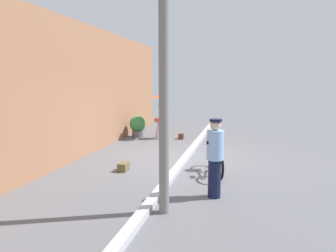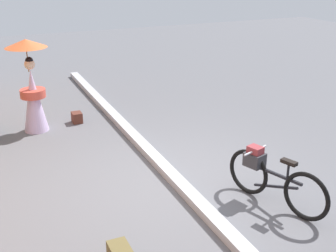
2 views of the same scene
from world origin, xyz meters
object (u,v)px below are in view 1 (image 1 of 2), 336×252
bicycle_near_officer (214,158)px  person_with_parasol (160,116)px  backpack_spare (124,167)px  utility_pole (164,78)px  backpack_on_pavement (181,136)px  potted_plant_by_door (138,126)px  person_officer (215,156)px

bicycle_near_officer → person_with_parasol: size_ratio=0.86×
backpack_spare → bicycle_near_officer: bearing=-80.5°
bicycle_near_officer → person_with_parasol: 4.98m
bicycle_near_officer → utility_pole: 3.34m
backpack_on_pavement → person_with_parasol: bearing=96.6°
potted_plant_by_door → backpack_spare: bearing=-164.9°
person_officer → potted_plant_by_door: person_officer is taller
bicycle_near_officer → utility_pole: bearing=166.0°
utility_pole → backpack_on_pavement: bearing=9.0°
person_officer → backpack_spare: (1.26, 2.49, -0.74)m
potted_plant_by_door → backpack_spare: (-4.72, -1.27, -0.37)m
potted_plant_by_door → backpack_spare: 4.91m
person_with_parasol → utility_pole: bearing=-164.1°
person_officer → utility_pole: bearing=139.8°
person_officer → backpack_on_pavement: 6.31m
person_with_parasol → backpack_on_pavement: size_ratio=7.38×
person_with_parasol → person_officer: bearing=-154.8°
person_officer → potted_plant_by_door: 7.07m
potted_plant_by_door → bicycle_near_officer: bearing=-140.2°
potted_plant_by_door → utility_pole: (-6.93, -2.95, 1.92)m
bicycle_near_officer → potted_plant_by_door: 5.64m
person_officer → potted_plant_by_door: bearing=32.2°
bicycle_near_officer → person_officer: bearing=-174.6°
bicycle_near_officer → backpack_on_pavement: 4.67m
person_officer → backpack_on_pavement: (5.97, 1.90, -0.74)m
person_officer → utility_pole: size_ratio=0.34×
person_with_parasol → utility_pole: size_ratio=0.38×
bicycle_near_officer → potted_plant_by_door: potted_plant_by_door is taller
person_officer → potted_plant_by_door: (5.98, 3.76, -0.37)m
person_with_parasol → backpack_on_pavement: (0.10, -0.85, -0.80)m
person_officer → backpack_spare: bearing=63.2°
backpack_spare → utility_pole: (-2.21, -1.68, 2.29)m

